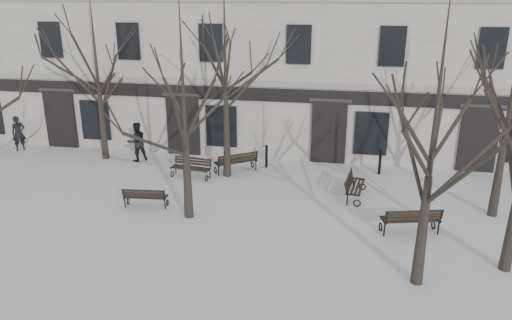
% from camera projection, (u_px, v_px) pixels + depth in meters
% --- Properties ---
extents(ground, '(100.00, 100.00, 0.00)m').
position_uv_depth(ground, '(210.00, 233.00, 16.65)').
color(ground, silver).
rests_on(ground, ground).
extents(building, '(40.40, 10.20, 11.40)m').
position_uv_depth(building, '(271.00, 32.00, 26.92)').
color(building, beige).
rests_on(building, ground).
extents(tree_1, '(5.28, 5.28, 7.54)m').
position_uv_depth(tree_1, '(183.00, 86.00, 16.30)').
color(tree_1, black).
rests_on(tree_1, ground).
extents(tree_2, '(5.23, 5.23, 7.47)m').
position_uv_depth(tree_2, '(436.00, 119.00, 12.31)').
color(tree_2, black).
rests_on(tree_2, ground).
extents(tree_4, '(5.51, 5.51, 7.86)m').
position_uv_depth(tree_4, '(95.00, 55.00, 22.40)').
color(tree_4, black).
rests_on(tree_4, ground).
extents(tree_5, '(5.72, 5.72, 8.17)m').
position_uv_depth(tree_5, '(225.00, 57.00, 20.07)').
color(tree_5, black).
rests_on(tree_5, ground).
extents(bench_1, '(1.64, 0.73, 0.81)m').
position_uv_depth(bench_1, '(145.00, 197.00, 18.44)').
color(bench_1, black).
rests_on(bench_1, ground).
extents(bench_2, '(2.02, 1.15, 0.97)m').
position_uv_depth(bench_2, '(411.00, 219.00, 16.42)').
color(bench_2, black).
rests_on(bench_2, ground).
extents(bench_3, '(1.78, 0.85, 0.86)m').
position_uv_depth(bench_3, '(191.00, 167.00, 21.40)').
color(bench_3, black).
rests_on(bench_3, ground).
extents(bench_4, '(1.90, 1.62, 0.95)m').
position_uv_depth(bench_4, '(236.00, 161.00, 21.99)').
color(bench_4, black).
rests_on(bench_4, ground).
extents(bench_5, '(0.89, 1.90, 0.92)m').
position_uv_depth(bench_5, '(354.00, 185.00, 19.33)').
color(bench_5, black).
rests_on(bench_5, ground).
extents(bollard_a, '(0.14, 0.14, 1.07)m').
position_uv_depth(bollard_a, '(267.00, 155.00, 22.58)').
color(bollard_a, black).
rests_on(bollard_a, ground).
extents(bollard_b, '(0.15, 0.15, 1.14)m').
position_uv_depth(bollard_b, '(380.00, 161.00, 21.74)').
color(bollard_b, black).
rests_on(bollard_b, ground).
extents(pedestrian_a, '(0.75, 0.74, 1.74)m').
position_uv_depth(pedestrian_a, '(21.00, 150.00, 25.23)').
color(pedestrian_a, black).
rests_on(pedestrian_a, ground).
extents(pedestrian_b, '(1.15, 1.13, 1.86)m').
position_uv_depth(pedestrian_b, '(138.00, 160.00, 23.67)').
color(pedestrian_b, black).
rests_on(pedestrian_b, ground).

